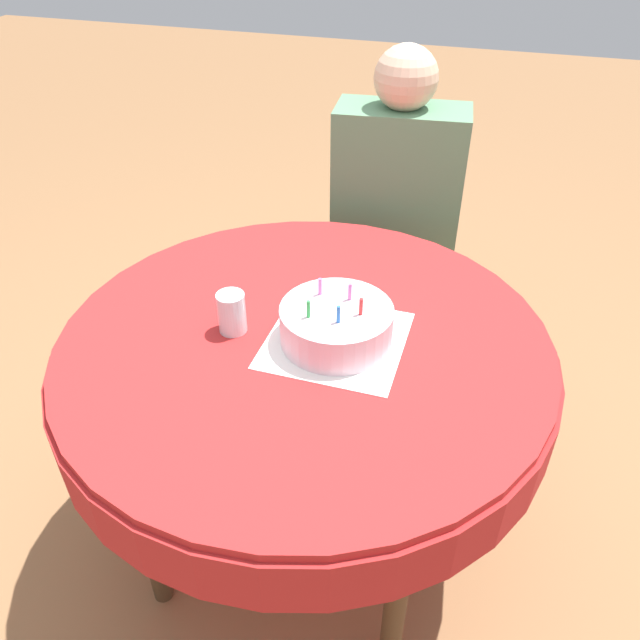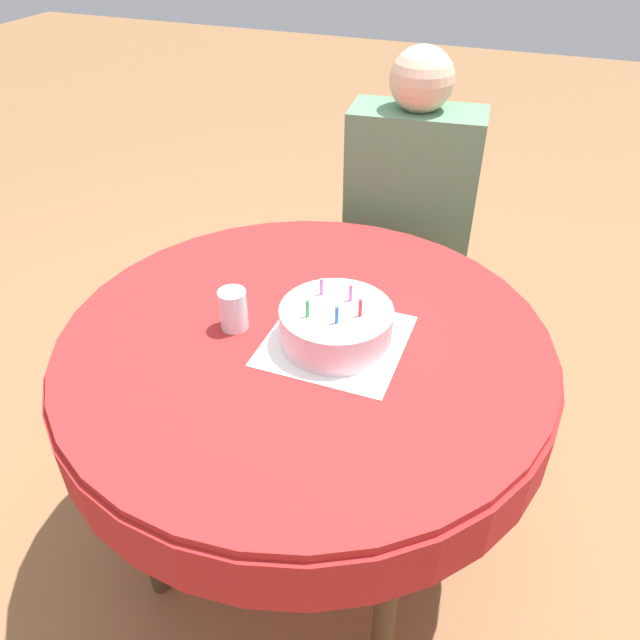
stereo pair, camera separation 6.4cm
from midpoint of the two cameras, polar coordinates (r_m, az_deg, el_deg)
ground_plane at (r=1.91m, az=-2.12°, el=-18.60°), size 12.00×12.00×0.00m
dining_table at (r=1.44m, az=-2.67°, el=-4.13°), size 1.12×1.12×0.71m
chair at (r=2.17m, az=5.95°, el=6.87°), size 0.43×0.43×0.93m
person at (r=2.00m, az=6.01°, el=10.52°), size 0.41×0.32×1.16m
napkin at (r=1.37m, az=0.14°, el=-1.86°), size 0.30×0.30×0.00m
birthday_cake at (r=1.34m, az=0.14°, el=-0.42°), size 0.25×0.25×0.12m
drinking_glass at (r=1.39m, az=-9.39°, el=0.65°), size 0.06×0.06×0.10m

